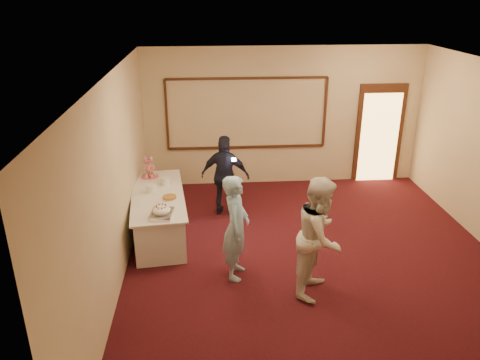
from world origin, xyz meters
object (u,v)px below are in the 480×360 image
object	(u,v)px
pavlova_tray	(162,212)
woman	(320,237)
cupcake_stand	(149,169)
tart	(170,198)
buffet_table	(159,214)
man	(236,227)
guest	(225,176)
plate_stack_a	(152,189)
plate_stack_b	(166,181)

from	to	relation	value
pavlova_tray	woman	world-z (taller)	woman
cupcake_stand	tart	xyz separation A→B (m)	(0.44, -1.05, -0.14)
buffet_table	tart	size ratio (longest dim) A/B	9.02
tart	man	bearing A→B (deg)	-48.73
pavlova_tray	cupcake_stand	size ratio (longest dim) A/B	1.08
buffet_table	man	size ratio (longest dim) A/B	1.46
guest	buffet_table	bearing A→B (deg)	44.14
woman	guest	xyz separation A→B (m)	(-1.19, 2.60, -0.09)
buffet_table	tart	world-z (taller)	tart
buffet_table	plate_stack_a	bearing A→B (deg)	142.01
buffet_table	pavlova_tray	xyz separation A→B (m)	(0.14, -0.85, 0.46)
plate_stack_b	guest	size ratio (longest dim) A/B	0.11
cupcake_stand	woman	world-z (taller)	woman
pavlova_tray	tart	bearing A→B (deg)	82.64
cupcake_stand	buffet_table	bearing A→B (deg)	-75.42
cupcake_stand	plate_stack_a	distance (m)	0.77
pavlova_tray	plate_stack_a	xyz separation A→B (m)	(-0.24, 0.93, -0.00)
woman	guest	distance (m)	2.87
buffet_table	pavlova_tray	distance (m)	0.97
plate_stack_b	man	distance (m)	2.14
pavlova_tray	guest	size ratio (longest dim) A/B	0.31
buffet_table	guest	bearing A→B (deg)	30.96
buffet_table	woman	world-z (taller)	woman
plate_stack_a	plate_stack_b	bearing A→B (deg)	55.70
buffet_table	woman	distance (m)	3.09
pavlova_tray	tart	distance (m)	0.64
woman	guest	bearing A→B (deg)	52.71
pavlova_tray	plate_stack_b	bearing A→B (deg)	91.08
plate_stack_b	buffet_table	bearing A→B (deg)	-106.13
buffet_table	plate_stack_a	distance (m)	0.47
buffet_table	plate_stack_a	world-z (taller)	plate_stack_a
buffet_table	plate_stack_a	size ratio (longest dim) A/B	13.75
cupcake_stand	man	bearing A→B (deg)	-56.46
tart	woman	distance (m)	2.75
tart	man	xyz separation A→B (m)	(1.04, -1.19, 0.02)
man	guest	xyz separation A→B (m)	(-0.06, 2.13, -0.03)
cupcake_stand	tart	world-z (taller)	cupcake_stand
pavlova_tray	plate_stack_a	bearing A→B (deg)	104.66
pavlova_tray	cupcake_stand	world-z (taller)	cupcake_stand
pavlova_tray	tart	size ratio (longest dim) A/B	1.86
plate_stack_b	man	bearing A→B (deg)	-57.51
cupcake_stand	man	world-z (taller)	man
plate_stack_b	woman	distance (m)	3.23
pavlova_tray	plate_stack_a	distance (m)	0.96
tart	woman	size ratio (longest dim) A/B	0.15
tart	buffet_table	bearing A→B (deg)	136.07
guest	man	bearing A→B (deg)	104.68
cupcake_stand	plate_stack_b	bearing A→B (deg)	-52.33
plate_stack_a	tart	bearing A→B (deg)	-42.16
pavlova_tray	man	size ratio (longest dim) A/B	0.30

